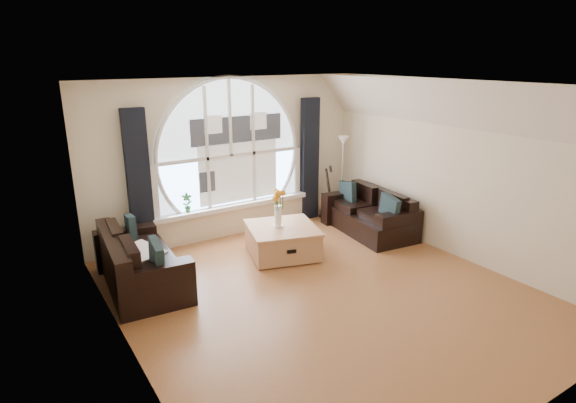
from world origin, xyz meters
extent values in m
cube|color=brown|center=(0.00, 0.00, 0.00)|extent=(5.00, 5.50, 0.01)
cube|color=silver|center=(0.00, 0.00, 2.70)|extent=(5.00, 5.50, 0.01)
cube|color=beige|center=(0.00, 2.75, 1.35)|extent=(5.00, 0.01, 2.70)
cube|color=beige|center=(0.00, -2.75, 1.35)|extent=(5.00, 0.01, 2.70)
cube|color=beige|center=(-2.50, 0.00, 1.35)|extent=(0.01, 5.50, 2.70)
cube|color=beige|center=(2.50, 0.00, 1.35)|extent=(0.01, 5.50, 2.70)
cube|color=silver|center=(2.20, 0.00, 2.35)|extent=(0.92, 5.50, 0.72)
cube|color=silver|center=(0.00, 2.72, 1.62)|extent=(2.60, 0.06, 2.15)
cube|color=white|center=(0.00, 2.65, 0.51)|extent=(2.90, 0.22, 0.08)
cube|color=white|center=(0.00, 2.69, 1.62)|extent=(2.76, 0.08, 2.15)
cube|color=silver|center=(0.15, 2.71, 1.50)|extent=(1.70, 0.02, 1.50)
cube|color=black|center=(-1.60, 2.63, 1.15)|extent=(0.35, 0.12, 2.30)
cube|color=black|center=(1.60, 2.63, 1.15)|extent=(0.35, 0.12, 2.30)
cube|color=black|center=(-1.96, 1.53, 0.40)|extent=(1.02, 1.82, 0.78)
cube|color=black|center=(2.03, 1.40, 0.40)|extent=(1.03, 1.76, 0.74)
cube|color=#A66E44|center=(0.22, 1.40, 0.25)|extent=(1.29, 1.29, 0.51)
cube|color=silver|center=(-2.01, 1.46, 0.50)|extent=(0.71, 0.71, 0.10)
cube|color=white|center=(0.16, 1.43, 0.86)|extent=(0.24, 0.24, 0.70)
cube|color=#B2B2B2|center=(2.11, 2.29, 0.80)|extent=(0.24, 0.24, 1.60)
cube|color=brown|center=(1.86, 2.44, 0.53)|extent=(0.42, 0.34, 1.06)
imported|color=#1E6023|center=(-0.85, 2.65, 0.71)|extent=(0.19, 0.14, 0.33)
camera|label=1|loc=(-3.45, -4.46, 3.03)|focal=29.43mm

